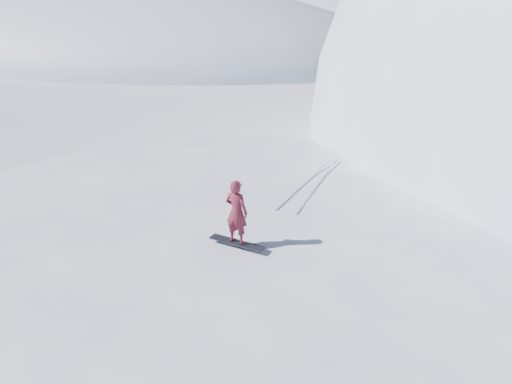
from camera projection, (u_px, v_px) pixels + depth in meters
ground at (266, 305)px, 13.45m from camera, size 400.00×400.00×0.00m
near_ridge at (335, 268)px, 15.41m from camera, size 36.00×28.00×4.80m
far_ridge_a at (109, 56)px, 94.42m from camera, size 120.00×70.00×28.00m
far_ridge_c at (333, 47)px, 120.88m from camera, size 140.00×90.00×36.00m
wind_bumps at (282, 268)px, 15.43m from camera, size 16.00×14.40×1.00m
snowboard at (237, 243)px, 11.95m from camera, size 1.61×0.31×0.03m
snowboarder at (236, 212)px, 11.63m from camera, size 0.63×0.42×1.72m
vapor_plume at (82, 73)px, 67.04m from camera, size 8.74×6.99×6.12m
board_tracks at (314, 181)px, 16.38m from camera, size 1.19×5.99×0.04m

